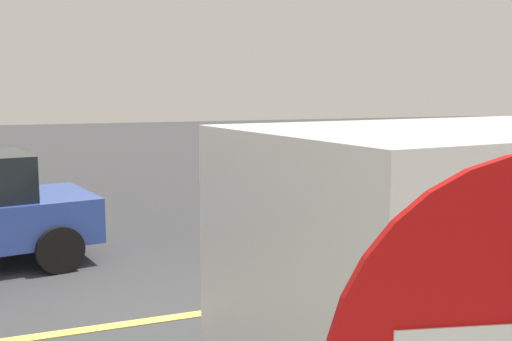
# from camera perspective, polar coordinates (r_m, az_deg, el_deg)

# --- Properties ---
(ground_plane) EXTENTS (80.00, 80.00, 0.00)m
(ground_plane) POSITION_cam_1_polar(r_m,az_deg,el_deg) (6.63, -10.74, -14.05)
(ground_plane) COLOR #38383A
(lane_marking_centre) EXTENTS (28.00, 0.16, 0.01)m
(lane_marking_centre) POSITION_cam_1_polar(r_m,az_deg,el_deg) (7.72, 12.11, -10.88)
(lane_marking_centre) COLOR #E0D14C
(car_white_far_lane) EXTENTS (4.50, 2.27, 1.65)m
(car_white_far_lane) POSITION_cam_1_polar(r_m,az_deg,el_deg) (12.02, 22.31, -0.64)
(car_white_far_lane) COLOR white
(car_white_far_lane) RESTS_ON ground_plane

